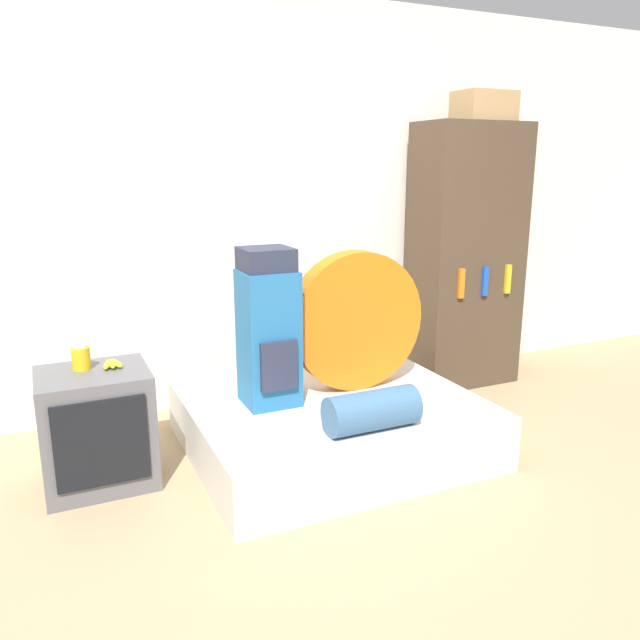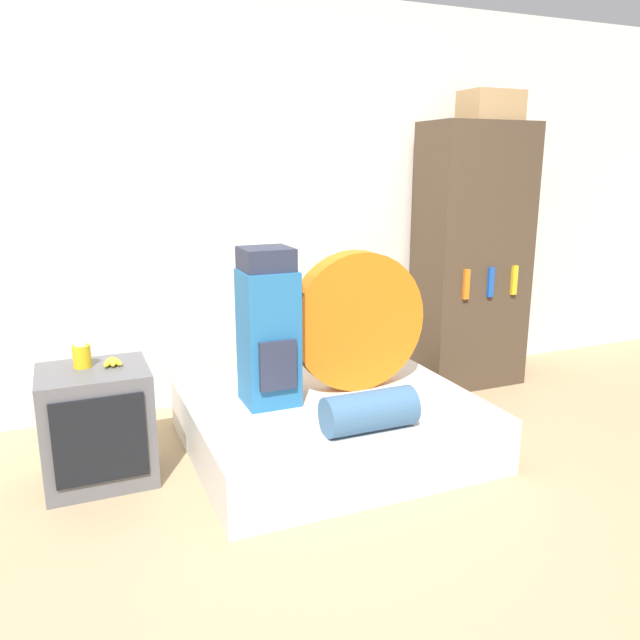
% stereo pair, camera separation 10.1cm
% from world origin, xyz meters
% --- Properties ---
extents(ground_plane, '(16.00, 16.00, 0.00)m').
position_xyz_m(ground_plane, '(0.00, 0.00, 0.00)').
color(ground_plane, tan).
extents(wall_back, '(8.00, 0.05, 2.60)m').
position_xyz_m(wall_back, '(0.00, 1.66, 1.30)').
color(wall_back, silver).
rests_on(wall_back, ground_plane).
extents(bed, '(1.53, 1.34, 0.30)m').
position_xyz_m(bed, '(0.15, 0.68, 0.15)').
color(bed, silver).
rests_on(bed, ground_plane).
extents(backpack, '(0.28, 0.31, 0.84)m').
position_xyz_m(backpack, '(-0.18, 0.75, 0.71)').
color(backpack, '#23669E').
rests_on(backpack, bed).
extents(tent_bag, '(0.79, 0.13, 0.79)m').
position_xyz_m(tent_bag, '(0.36, 0.78, 0.70)').
color(tent_bag, orange).
rests_on(tent_bag, bed).
extents(sleeping_roll, '(0.46, 0.20, 0.20)m').
position_xyz_m(sleeping_roll, '(0.15, 0.21, 0.40)').
color(sleeping_roll, '#3D668E').
rests_on(sleeping_roll, bed).
extents(television, '(0.52, 0.46, 0.59)m').
position_xyz_m(television, '(-1.07, 0.81, 0.29)').
color(television, '#5B5B60').
rests_on(television, ground_plane).
extents(canister, '(0.09, 0.09, 0.13)m').
position_xyz_m(canister, '(-1.11, 0.87, 0.65)').
color(canister, gold).
rests_on(canister, television).
extents(banana_bunch, '(0.11, 0.14, 0.03)m').
position_xyz_m(banana_bunch, '(-0.97, 0.85, 0.60)').
color(banana_bunch, yellow).
rests_on(banana_bunch, television).
extents(bookshelf, '(0.74, 0.45, 1.83)m').
position_xyz_m(bookshelf, '(1.52, 1.32, 0.92)').
color(bookshelf, '#473828').
rests_on(bookshelf, ground_plane).
extents(cardboard_box, '(0.38, 0.27, 0.20)m').
position_xyz_m(cardboard_box, '(1.57, 1.29, 1.93)').
color(cardboard_box, '#A88456').
rests_on(cardboard_box, bookshelf).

